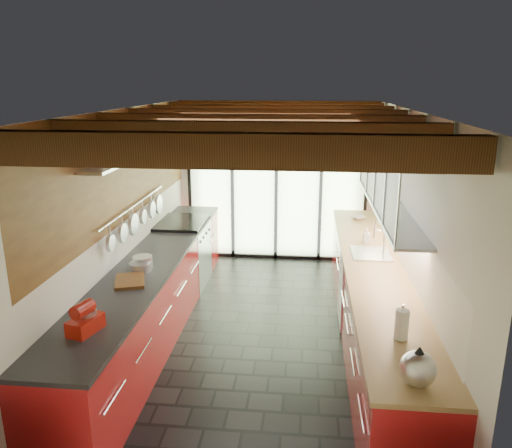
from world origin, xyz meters
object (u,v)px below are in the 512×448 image
(kettle, at_px, (418,367))
(bowl, at_px, (358,217))
(paper_towel, at_px, (402,325))
(stand_mixer, at_px, (85,320))
(soap_bottle, at_px, (367,236))

(kettle, bearing_deg, bowl, 90.00)
(kettle, distance_m, paper_towel, 0.61)
(kettle, height_order, bowl, kettle)
(stand_mixer, bearing_deg, kettle, -10.58)
(paper_towel, relative_size, bowl, 1.50)
(stand_mixer, height_order, kettle, kettle)
(stand_mixer, xyz_separation_m, bowl, (2.54, 3.74, -0.08))
(bowl, bearing_deg, kettle, -90.00)
(stand_mixer, relative_size, kettle, 1.02)
(kettle, bearing_deg, paper_towel, 90.00)
(stand_mixer, distance_m, kettle, 2.58)
(paper_towel, xyz_separation_m, soap_bottle, (0.00, 2.48, -0.03))
(stand_mixer, distance_m, soap_bottle, 3.64)
(kettle, relative_size, soap_bottle, 1.75)
(stand_mixer, distance_m, bowl, 4.52)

